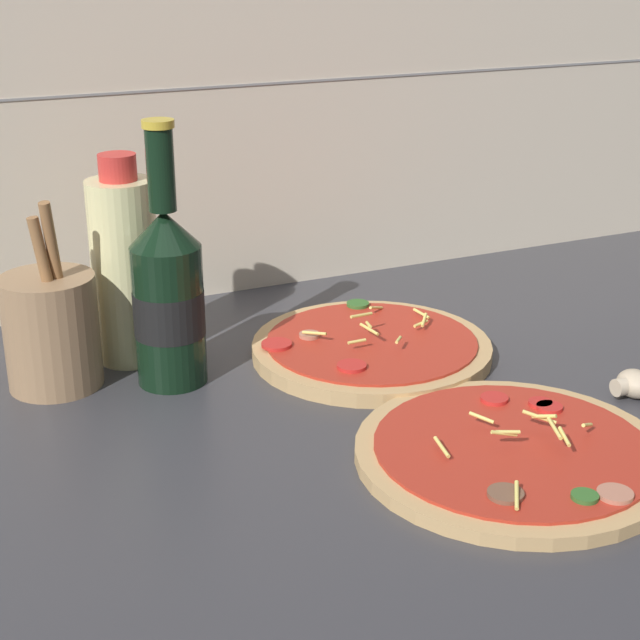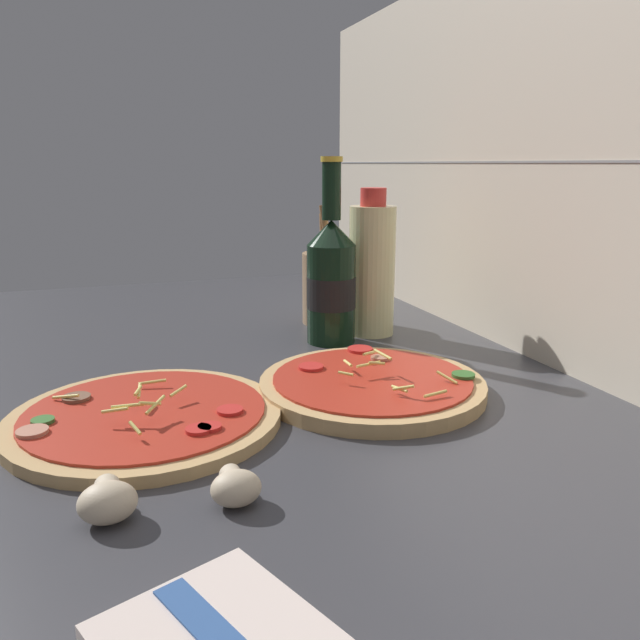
{
  "view_description": "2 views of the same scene",
  "coord_description": "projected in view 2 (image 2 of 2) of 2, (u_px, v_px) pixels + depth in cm",
  "views": [
    {
      "loc": [
        -45.53,
        -74.0,
        47.74
      ],
      "look_at": [
        -6.29,
        11.86,
        10.55
      ],
      "focal_mm": 55.0,
      "sensor_mm": 36.0,
      "label": 1
    },
    {
      "loc": [
        68.89,
        -11.89,
        29.77
      ],
      "look_at": [
        -3.24,
        13.19,
        10.57
      ],
      "focal_mm": 35.0,
      "sensor_mm": 36.0,
      "label": 2
    }
  ],
  "objects": [
    {
      "name": "counter_slab",
      "position": [
        224.0,
        411.0,
        0.74
      ],
      "size": [
        160.0,
        90.0,
        2.5
      ],
      "color": "#38383D",
      "rests_on": "ground"
    },
    {
      "name": "tile_backsplash",
      "position": [
        562.0,
        162.0,
        0.81
      ],
      "size": [
        160.0,
        1.13,
        60.0
      ],
      "color": "beige",
      "rests_on": "ground"
    },
    {
      "name": "pizza_near",
      "position": [
        145.0,
        417.0,
        0.67
      ],
      "size": [
        29.17,
        29.17,
        4.17
      ],
      "color": "tan",
      "rests_on": "counter_slab"
    },
    {
      "name": "pizza_far",
      "position": [
        372.0,
        385.0,
        0.76
      ],
      "size": [
        27.53,
        27.53,
        4.87
      ],
      "color": "tan",
      "rests_on": "counter_slab"
    },
    {
      "name": "beer_bottle",
      "position": [
        331.0,
        279.0,
        0.96
      ],
      "size": [
        7.59,
        7.59,
        28.31
      ],
      "color": "black",
      "rests_on": "counter_slab"
    },
    {
      "name": "oil_bottle",
      "position": [
        372.0,
        268.0,
        1.01
      ],
      "size": [
        7.44,
        7.44,
        23.59
      ],
      "color": "beige",
      "rests_on": "counter_slab"
    },
    {
      "name": "mushroom_left",
      "position": [
        236.0,
        487.0,
        0.51
      ],
      "size": [
        4.42,
        4.21,
        2.95
      ],
      "color": "beige",
      "rests_on": "counter_slab"
    },
    {
      "name": "mushroom_right",
      "position": [
        108.0,
        501.0,
        0.49
      ],
      "size": [
        4.84,
        4.61,
        3.23
      ],
      "color": "beige",
      "rests_on": "counter_slab"
    },
    {
      "name": "utensil_crock",
      "position": [
        331.0,
        287.0,
        1.09
      ],
      "size": [
        10.0,
        10.0,
        20.61
      ],
      "color": "#9E7A56",
      "rests_on": "counter_slab"
    }
  ]
}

